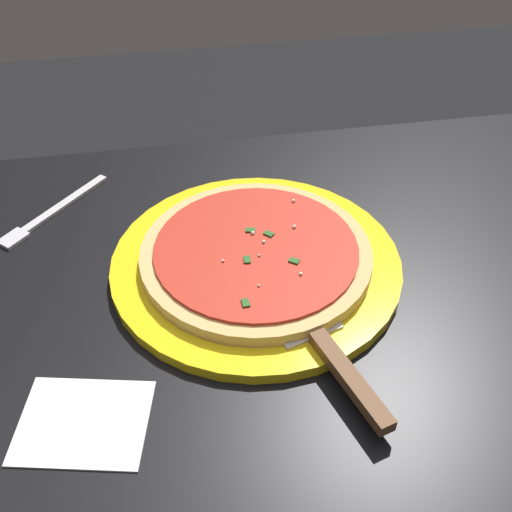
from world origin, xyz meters
The scene contains 6 objects.
restaurant_table centered at (0.00, 0.00, 0.61)m, with size 1.12×0.68×0.76m.
serving_plate centered at (-0.05, 0.03, 0.77)m, with size 0.35×0.35×0.01m, color yellow.
pizza centered at (-0.05, 0.03, 0.78)m, with size 0.28×0.28×0.02m.
pizza_server centered at (-0.01, -0.13, 0.78)m, with size 0.10×0.22×0.01m.
napkin_folded_right centered at (-0.26, -0.16, 0.76)m, with size 0.12×0.10×0.00m, color white.
fork centered at (-0.31, 0.19, 0.76)m, with size 0.14×0.15×0.00m.
Camera 1 is at (-0.15, -0.53, 1.28)m, focal length 44.04 mm.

